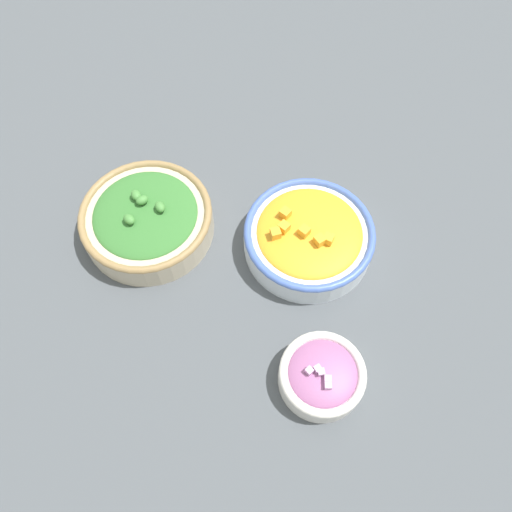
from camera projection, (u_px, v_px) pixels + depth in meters
The scene contains 4 objects.
ground_plane at pixel (256, 265), 0.79m from camera, with size 3.00×3.00×0.00m, color #4C5156.
bowl_squash at pixel (309, 237), 0.78m from camera, with size 0.20×0.20×0.07m.
bowl_broccoli at pixel (147, 219), 0.79m from camera, with size 0.21×0.21×0.07m.
bowl_red_onion at pixel (322, 375), 0.68m from camera, with size 0.12×0.12×0.06m.
Camera 1 is at (0.28, -0.22, 0.70)m, focal length 35.00 mm.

